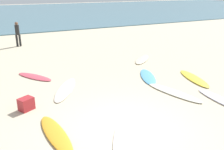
{
  "coord_description": "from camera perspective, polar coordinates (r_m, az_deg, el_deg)",
  "views": [
    {
      "loc": [
        -3.09,
        -5.37,
        3.8
      ],
      "look_at": [
        1.29,
        3.47,
        0.3
      ],
      "focal_mm": 39.57,
      "sensor_mm": 36.0,
      "label": 1
    }
  ],
  "objects": [
    {
      "name": "surfboard_0",
      "position": [
        13.88,
        6.99,
        3.66
      ],
      "size": [
        1.88,
        1.85,
        0.08
      ],
      "primitive_type": "ellipsoid",
      "rotation": [
        0.0,
        0.0,
        2.34
      ],
      "color": "#F3E3BE",
      "rests_on": "ground_plane"
    },
    {
      "name": "beach_cooler",
      "position": [
        8.61,
        -19.21,
        -6.33
      ],
      "size": [
        0.56,
        0.51,
        0.42
      ],
      "primitive_type": "cube",
      "rotation": [
        0.0,
        0.0,
        3.63
      ],
      "color": "#B2282D",
      "rests_on": "ground_plane"
    },
    {
      "name": "surfboard_2",
      "position": [
        7.08,
        -12.87,
        -13.12
      ],
      "size": [
        0.66,
        2.25,
        0.08
      ],
      "primitive_type": "ellipsoid",
      "rotation": [
        0.0,
        0.0,
        3.21
      ],
      "color": "orange",
      "rests_on": "ground_plane"
    },
    {
      "name": "surfboard_3",
      "position": [
        9.71,
        14.0,
        -3.91
      ],
      "size": [
        1.1,
        2.51,
        0.07
      ],
      "primitive_type": "ellipsoid",
      "rotation": [
        0.0,
        0.0,
        3.39
      ],
      "color": "silver",
      "rests_on": "ground_plane"
    },
    {
      "name": "ocean_water",
      "position": [
        42.75,
        -22.7,
        13.04
      ],
      "size": [
        120.0,
        40.0,
        0.08
      ],
      "primitive_type": "cube",
      "color": "slate",
      "rests_on": "ground_plane"
    },
    {
      "name": "surfboard_1",
      "position": [
        6.67,
        2.72,
        -14.9
      ],
      "size": [
        1.5,
        2.05,
        0.06
      ],
      "primitive_type": "ellipsoid",
      "rotation": [
        0.0,
        0.0,
        2.62
      ],
      "color": "white",
      "rests_on": "ground_plane"
    },
    {
      "name": "ground_plane",
      "position": [
        7.27,
        3.13,
        -12.03
      ],
      "size": [
        120.0,
        120.0,
        0.0
      ],
      "primitive_type": "plane",
      "color": "beige"
    },
    {
      "name": "surfboard_7",
      "position": [
        11.59,
        -17.45,
        -0.38
      ],
      "size": [
        1.5,
        1.94,
        0.06
      ],
      "primitive_type": "ellipsoid",
      "rotation": [
        0.0,
        0.0,
        3.71
      ],
      "color": "#D74A59",
      "rests_on": "ground_plane"
    },
    {
      "name": "beachgoer_near",
      "position": [
        18.06,
        -20.99,
        9.07
      ],
      "size": [
        0.34,
        0.34,
        1.65
      ],
      "rotation": [
        0.0,
        0.0,
        6.03
      ],
      "color": "black",
      "rests_on": "ground_plane"
    },
    {
      "name": "surfboard_8",
      "position": [
        9.89,
        -10.69,
        -3.25
      ],
      "size": [
        1.72,
        2.4,
        0.06
      ],
      "primitive_type": "ellipsoid",
      "rotation": [
        0.0,
        0.0,
        -0.53
      ],
      "color": "silver",
      "rests_on": "ground_plane"
    },
    {
      "name": "surfboard_4",
      "position": [
        9.59,
        24.13,
        -5.39
      ],
      "size": [
        0.58,
        2.27,
        0.08
      ],
      "primitive_type": "ellipsoid",
      "rotation": [
        0.0,
        0.0,
        3.11
      ],
      "color": "white",
      "rests_on": "ground_plane"
    },
    {
      "name": "surfboard_6",
      "position": [
        11.18,
        8.26,
        -0.36
      ],
      "size": [
        1.38,
        2.15,
        0.07
      ],
      "primitive_type": "ellipsoid",
      "rotation": [
        0.0,
        0.0,
        2.73
      ],
      "color": "#53A2D5",
      "rests_on": "ground_plane"
    },
    {
      "name": "surfboard_5",
      "position": [
        11.43,
        18.39,
        -0.73
      ],
      "size": [
        1.12,
        2.32,
        0.08
      ],
      "primitive_type": "ellipsoid",
      "rotation": [
        0.0,
        0.0,
        2.89
      ],
      "color": "yellow",
      "rests_on": "ground_plane"
    }
  ]
}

